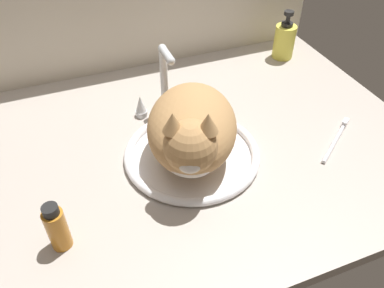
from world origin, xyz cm
name	(u,v)px	position (x,y,z in cm)	size (l,w,h in cm)	color
countertop	(177,152)	(0.00, 0.00, 1.50)	(123.24, 83.79, 3.00)	#ADA399
backsplash_wall	(126,12)	(0.00, 43.10, 20.84)	(123.24, 2.40, 41.68)	beige
sink_basin	(192,154)	(2.35, -4.41, 3.89)	(32.52, 32.52, 2.06)	white
faucet	(165,89)	(2.35, 15.18, 10.38)	(17.02, 9.58, 19.85)	silver
cat	(192,130)	(1.52, -6.39, 12.92)	(29.54, 36.65, 19.36)	tan
soap_pump_bottle	(284,41)	(48.23, 30.35, 8.86)	(6.75, 6.75, 15.71)	#E5DB4C
amber_bottle	(57,228)	(-29.84, -18.38, 8.18)	(3.93, 3.93, 11.06)	#C67A23
toothbrush	(336,139)	(38.20, -12.22, 3.61)	(15.69, 11.85, 1.70)	silver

